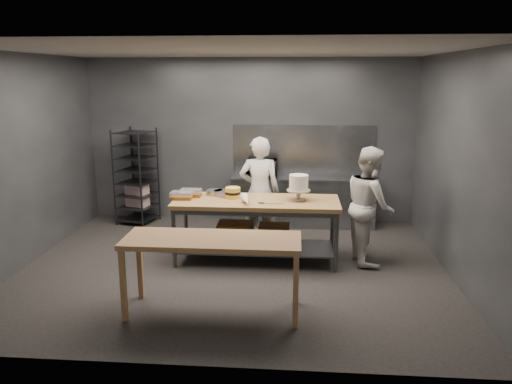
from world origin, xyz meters
TOP-DOWN VIEW (x-y plane):
  - ground at (0.00, 0.00)m, footprint 6.00×6.00m
  - back_wall at (0.00, 2.50)m, footprint 6.00×0.04m
  - work_table at (0.27, 0.35)m, footprint 2.40×0.90m
  - near_counter at (-0.07, -1.38)m, footprint 2.00×0.70m
  - back_counter at (1.00, 2.18)m, footprint 2.60×0.60m
  - splashback_panel at (1.00, 2.48)m, footprint 2.60×0.02m
  - speed_rack at (-2.06, 2.10)m, footprint 0.75×0.78m
  - chef_behind at (0.29, 1.04)m, footprint 0.65×0.44m
  - chef_right at (1.94, 0.43)m, footprint 0.75×0.91m
  - microwave at (0.25, 2.18)m, footprint 0.54×0.37m
  - frosted_cake_stand at (0.91, 0.36)m, footprint 0.34×0.34m
  - layer_cake at (-0.06, 0.42)m, footprint 0.22×0.22m
  - cake_pans at (-0.27, 0.58)m, footprint 0.42×0.31m
  - piping_bag at (0.18, 0.06)m, footprint 0.20×0.40m
  - offset_spatula at (0.47, 0.13)m, footprint 0.36×0.02m
  - pastry_clamshells at (-0.74, 0.38)m, footprint 0.41×0.38m

SIDE VIEW (x-z plane):
  - ground at x=0.00m, z-range 0.00..0.00m
  - back_counter at x=1.00m, z-range 0.00..0.90m
  - work_table at x=0.27m, z-range 0.11..1.03m
  - near_counter at x=-0.07m, z-range 0.36..1.26m
  - chef_right at x=1.94m, z-range 0.00..1.71m
  - speed_rack at x=-2.06m, z-range -0.02..1.73m
  - chef_behind at x=0.29m, z-range 0.00..1.76m
  - offset_spatula at x=0.47m, z-range 0.92..0.93m
  - cake_pans at x=-0.27m, z-range 0.92..0.99m
  - pastry_clamshells at x=-0.74m, z-range 0.92..1.03m
  - piping_bag at x=0.18m, z-range 0.92..1.04m
  - layer_cake at x=-0.06m, z-range 0.92..1.08m
  - microwave at x=0.25m, z-range 0.90..1.20m
  - frosted_cake_stand at x=0.91m, z-range 0.97..1.35m
  - splashback_panel at x=1.00m, z-range 0.90..1.80m
  - back_wall at x=0.00m, z-range 0.00..3.00m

